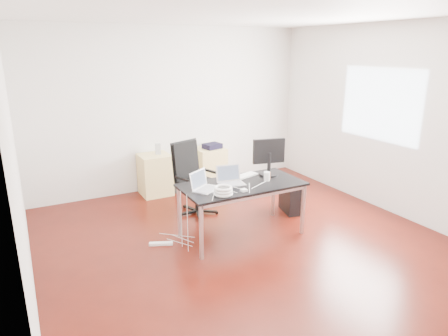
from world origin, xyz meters
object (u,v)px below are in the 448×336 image
filing_cabinet_left (155,175)px  filing_cabinet_right (210,167)px  office_chair (192,174)px  pc_tower (290,198)px  desk (242,187)px

filing_cabinet_left → filing_cabinet_right: bearing=0.0°
office_chair → pc_tower: office_chair is taller
filing_cabinet_left → filing_cabinet_right: (1.04, 0.00, 0.00)m
desk → office_chair: (-0.26, 1.03, -0.07)m
desk → pc_tower: 1.21m
filing_cabinet_left → pc_tower: size_ratio=1.56×
desk → filing_cabinet_right: desk is taller
filing_cabinet_right → pc_tower: size_ratio=1.56×
pc_tower → filing_cabinet_left: bearing=146.8°
desk → filing_cabinet_left: bearing=104.0°
desk → office_chair: office_chair is taller
filing_cabinet_left → pc_tower: bearing=-47.3°
desk → filing_cabinet_right: (0.52, 2.06, -0.33)m
filing_cabinet_left → pc_tower: filing_cabinet_left is taller
office_chair → filing_cabinet_right: size_ratio=1.54×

